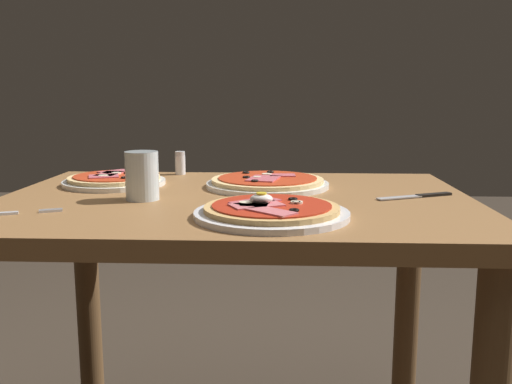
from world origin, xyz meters
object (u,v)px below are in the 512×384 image
object	(u,v)px
pizza_foreground	(271,211)
fork	(13,213)
pizza_across_left	(114,180)
pizza_across_right	(267,182)
knife	(420,196)
dining_table	(236,248)
salt_shaker	(180,163)
water_glass_near	(142,179)

from	to	relation	value
pizza_foreground	fork	size ratio (longest dim) A/B	1.97
pizza_across_left	pizza_across_right	bearing A→B (deg)	-2.72
pizza_foreground	knife	xyz separation A→B (m)	(0.33, 0.23, -0.01)
dining_table	fork	xyz separation A→B (m)	(-0.42, -0.21, 0.13)
pizza_foreground	pizza_across_right	distance (m)	0.35
dining_table	salt_shaker	size ratio (longest dim) A/B	16.06
pizza_across_right	pizza_foreground	bearing A→B (deg)	-87.20
pizza_across_right	salt_shaker	bearing A→B (deg)	140.64
pizza_foreground	fork	world-z (taller)	pizza_foreground
pizza_across_left	water_glass_near	world-z (taller)	water_glass_near
pizza_across_left	fork	distance (m)	0.37
fork	knife	world-z (taller)	knife
pizza_across_right	salt_shaker	world-z (taller)	salt_shaker
water_glass_near	dining_table	bearing A→B (deg)	12.93
pizza_foreground	pizza_across_right	size ratio (longest dim) A/B	0.97
pizza_foreground	fork	xyz separation A→B (m)	(-0.51, 0.00, -0.01)
water_glass_near	salt_shaker	size ratio (longest dim) A/B	1.61
pizza_across_left	knife	distance (m)	0.76
pizza_foreground	salt_shaker	size ratio (longest dim) A/B	4.46
knife	salt_shaker	size ratio (longest dim) A/B	2.77
fork	knife	xyz separation A→B (m)	(0.84, 0.22, 0.00)
water_glass_near	pizza_across_left	bearing A→B (deg)	121.82
knife	salt_shaker	xyz separation A→B (m)	(-0.61, 0.33, 0.03)
pizza_across_right	fork	bearing A→B (deg)	-144.90
pizza_across_left	knife	size ratio (longest dim) A/B	1.41
pizza_foreground	fork	distance (m)	0.51
pizza_foreground	salt_shaker	world-z (taller)	salt_shaker
pizza_across_right	water_glass_near	world-z (taller)	water_glass_near
knife	salt_shaker	distance (m)	0.70
pizza_across_left	fork	world-z (taller)	pizza_across_left
dining_table	water_glass_near	bearing A→B (deg)	-167.07
salt_shaker	pizza_across_right	bearing A→B (deg)	-39.36
dining_table	pizza_foreground	xyz separation A→B (m)	(0.09, -0.21, 0.14)
knife	dining_table	bearing A→B (deg)	-178.13
pizza_across_left	knife	bearing A→B (deg)	-10.53
pizza_across_left	knife	xyz separation A→B (m)	(0.75, -0.14, -0.01)
pizza_across_left	pizza_across_right	size ratio (longest dim) A/B	0.85
knife	water_glass_near	bearing A→B (deg)	-174.48
pizza_foreground	pizza_across_left	distance (m)	0.55
fork	salt_shaker	size ratio (longest dim) A/B	2.26
dining_table	knife	xyz separation A→B (m)	(0.42, 0.01, 0.13)
dining_table	pizza_foreground	size ratio (longest dim) A/B	3.60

